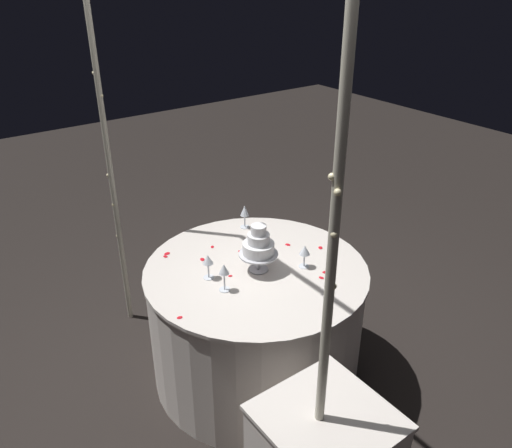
{
  "coord_description": "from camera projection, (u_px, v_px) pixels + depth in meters",
  "views": [
    {
      "loc": [
        -1.99,
        1.45,
        2.32
      ],
      "look_at": [
        0.0,
        0.0,
        1.05
      ],
      "focal_mm": 35.87,
      "sensor_mm": 36.0,
      "label": 1
    }
  ],
  "objects": [
    {
      "name": "ground_plane",
      "position": [
        256.0,
        370.0,
        3.26
      ],
      "size": [
        12.0,
        12.0,
        0.0
      ],
      "primitive_type": "plane",
      "color": "black"
    },
    {
      "name": "decorative_arch",
      "position": [
        181.0,
        142.0,
        2.3
      ],
      "size": [
        2.04,
        0.05,
        2.49
      ],
      "color": "#B7B29E",
      "rests_on": "ground"
    },
    {
      "name": "main_table",
      "position": [
        256.0,
        322.0,
        3.08
      ],
      "size": [
        1.28,
        1.28,
        0.77
      ],
      "color": "silver",
      "rests_on": "ground"
    },
    {
      "name": "tiered_cake",
      "position": [
        258.0,
        246.0,
        2.81
      ],
      "size": [
        0.22,
        0.22,
        0.28
      ],
      "color": "silver",
      "rests_on": "main_table"
    },
    {
      "name": "wine_glass_0",
      "position": [
        208.0,
        261.0,
        2.77
      ],
      "size": [
        0.06,
        0.06,
        0.14
      ],
      "color": "silver",
      "rests_on": "main_table"
    },
    {
      "name": "wine_glass_1",
      "position": [
        305.0,
        251.0,
        2.87
      ],
      "size": [
        0.06,
        0.06,
        0.14
      ],
      "color": "silver",
      "rests_on": "main_table"
    },
    {
      "name": "wine_glass_2",
      "position": [
        224.0,
        271.0,
        2.66
      ],
      "size": [
        0.06,
        0.06,
        0.16
      ],
      "color": "silver",
      "rests_on": "main_table"
    },
    {
      "name": "wine_glass_3",
      "position": [
        245.0,
        212.0,
        3.3
      ],
      "size": [
        0.06,
        0.06,
        0.16
      ],
      "color": "silver",
      "rests_on": "main_table"
    },
    {
      "name": "rose_petal_0",
      "position": [
        326.0,
        272.0,
        2.86
      ],
      "size": [
        0.05,
        0.05,
        0.0
      ],
      "primitive_type": "ellipsoid",
      "rotation": [
        0.0,
        0.0,
        4.05
      ],
      "color": "red",
      "rests_on": "main_table"
    },
    {
      "name": "rose_petal_1",
      "position": [
        320.0,
        248.0,
        3.11
      ],
      "size": [
        0.04,
        0.04,
        0.0
      ],
      "primitive_type": "ellipsoid",
      "rotation": [
        0.0,
        0.0,
        2.49
      ],
      "color": "red",
      "rests_on": "main_table"
    },
    {
      "name": "rose_petal_2",
      "position": [
        321.0,
        278.0,
        2.81
      ],
      "size": [
        0.04,
        0.03,
        0.0
      ],
      "primitive_type": "ellipsoid",
      "rotation": [
        0.0,
        0.0,
        3.38
      ],
      "color": "red",
      "rests_on": "main_table"
    },
    {
      "name": "rose_petal_3",
      "position": [
        288.0,
        245.0,
        3.14
      ],
      "size": [
        0.04,
        0.03,
        0.0
      ],
      "primitive_type": "ellipsoid",
      "rotation": [
        0.0,
        0.0,
        3.44
      ],
      "color": "red",
      "rests_on": "main_table"
    },
    {
      "name": "rose_petal_4",
      "position": [
        165.0,
        256.0,
        3.01
      ],
      "size": [
        0.03,
        0.03,
        0.0
      ],
      "primitive_type": "ellipsoid",
      "rotation": [
        0.0,
        0.0,
        0.28
      ],
      "color": "red",
      "rests_on": "main_table"
    },
    {
      "name": "rose_petal_5",
      "position": [
        259.0,
        244.0,
        3.15
      ],
      "size": [
        0.03,
        0.03,
        0.0
      ],
      "primitive_type": "ellipsoid",
      "rotation": [
        0.0,
        0.0,
        1.16
      ],
      "color": "red",
      "rests_on": "main_table"
    },
    {
      "name": "rose_petal_6",
      "position": [
        230.0,
        276.0,
        2.83
      ],
      "size": [
        0.03,
        0.03,
        0.0
      ],
      "primitive_type": "ellipsoid",
      "rotation": [
        0.0,
        0.0,
        1.11
      ],
      "color": "red",
      "rests_on": "main_table"
    },
    {
      "name": "rose_petal_7",
      "position": [
        212.0,
        247.0,
        3.11
      ],
      "size": [
        0.03,
        0.03,
        0.0
      ],
      "primitive_type": "ellipsoid",
      "rotation": [
        0.0,
        0.0,
        5.65
      ],
      "color": "red",
      "rests_on": "main_table"
    },
    {
      "name": "rose_petal_8",
      "position": [
        240.0,
        252.0,
        3.06
      ],
      "size": [
        0.03,
        0.02,
        0.0
      ],
      "primitive_type": "ellipsoid",
      "rotation": [
        0.0,
        0.0,
        3.13
      ],
      "color": "red",
      "rests_on": "main_table"
    },
    {
      "name": "rose_petal_9",
      "position": [
        202.0,
        259.0,
        2.98
      ],
      "size": [
        0.04,
        0.03,
        0.0
      ],
      "primitive_type": "ellipsoid",
      "rotation": [
        0.0,
        0.0,
        2.84
      ],
      "color": "red",
      "rests_on": "main_table"
    },
    {
      "name": "rose_petal_10",
      "position": [
        167.0,
        254.0,
        3.04
      ],
      "size": [
        0.04,
        0.04,
        0.0
      ],
      "primitive_type": "ellipsoid",
      "rotation": [
        0.0,
        0.0,
        1.82
      ],
      "color": "red",
      "rests_on": "main_table"
    },
    {
      "name": "rose_petal_11",
      "position": [
        180.0,
        318.0,
        2.5
      ],
      "size": [
        0.03,
        0.03,
        0.0
      ],
      "primitive_type": "ellipsoid",
      "rotation": [
        0.0,
        0.0,
        1.39
      ],
      "color": "red",
      "rests_on": "main_table"
    }
  ]
}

